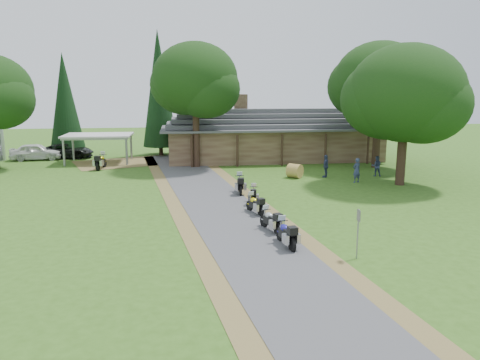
{
  "coord_description": "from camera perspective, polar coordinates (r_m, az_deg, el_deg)",
  "views": [
    {
      "loc": [
        -2.94,
        -20.99,
        7.09
      ],
      "look_at": [
        0.47,
        5.74,
        1.6
      ],
      "focal_mm": 35.0,
      "sensor_mm": 36.0,
      "label": 1
    }
  ],
  "objects": [
    {
      "name": "oak_lodge_right",
      "position": [
        42.19,
        16.59,
        9.55
      ],
      "size": [
        7.82,
        7.82,
        11.98
      ],
      "primitive_type": null,
      "color": "black",
      "rests_on": "ground"
    },
    {
      "name": "person_a",
      "position": [
        35.51,
        14.04,
        1.41
      ],
      "size": [
        0.73,
        0.64,
        2.14
      ],
      "primitive_type": "imported",
      "rotation": [
        0.0,
        0.0,
        3.53
      ],
      "color": "navy",
      "rests_on": "ground"
    },
    {
      "name": "ground",
      "position": [
        22.35,
        0.67,
        -6.98
      ],
      "size": [
        120.0,
        120.0,
        0.0
      ],
      "primitive_type": "plane",
      "color": "#335A19",
      "rests_on": "ground"
    },
    {
      "name": "motorcycle_row_b",
      "position": [
        23.17,
        3.76,
        -4.8
      ],
      "size": [
        1.1,
        1.82,
        1.18
      ],
      "primitive_type": null,
      "rotation": [
        0.0,
        0.0,
        1.91
      ],
      "color": "#B0B3B8",
      "rests_on": "ground"
    },
    {
      "name": "person_b",
      "position": [
        38.42,
        16.32,
        1.84
      ],
      "size": [
        0.62,
        0.52,
        1.89
      ],
      "primitive_type": "imported",
      "rotation": [
        0.0,
        0.0,
        2.85
      ],
      "color": "navy",
      "rests_on": "ground"
    },
    {
      "name": "lodge",
      "position": [
        46.11,
        3.97,
        5.71
      ],
      "size": [
        21.4,
        9.4,
        4.9
      ],
      "primitive_type": null,
      "color": "brown",
      "rests_on": "ground"
    },
    {
      "name": "motorcycle_row_e",
      "position": [
        31.09,
        0.0,
        -0.41
      ],
      "size": [
        0.76,
        1.98,
        1.33
      ],
      "primitive_type": null,
      "rotation": [
        0.0,
        0.0,
        1.5
      ],
      "color": "black",
      "rests_on": "ground"
    },
    {
      "name": "cedar_far",
      "position": [
        50.44,
        -20.53,
        8.57
      ],
      "size": [
        3.35,
        3.35,
        10.26
      ],
      "primitive_type": "cone",
      "color": "black",
      "rests_on": "ground"
    },
    {
      "name": "sign_post",
      "position": [
        19.96,
        14.16,
        -6.43
      ],
      "size": [
        0.38,
        0.06,
        2.12
      ],
      "primitive_type": null,
      "color": "gray",
      "rests_on": "ground"
    },
    {
      "name": "motorcycle_carport_a",
      "position": [
        41.82,
        -16.59,
        2.26
      ],
      "size": [
        1.03,
        2.16,
        1.42
      ],
      "primitive_type": null,
      "rotation": [
        0.0,
        0.0,
        1.39
      ],
      "color": "#BFBD04",
      "rests_on": "ground"
    },
    {
      "name": "motorcycle_row_c",
      "position": [
        26.2,
        1.85,
        -2.89
      ],
      "size": [
        1.08,
        1.77,
        1.15
      ],
      "primitive_type": null,
      "rotation": [
        0.0,
        0.0,
        1.91
      ],
      "color": "yellow",
      "rests_on": "ground"
    },
    {
      "name": "driveway",
      "position": [
        26.09,
        -1.64,
        -4.26
      ],
      "size": [
        51.95,
        51.95,
        0.0
      ],
      "primitive_type": "plane",
      "rotation": [
        0.0,
        0.0,
        0.14
      ],
      "color": "#464648",
      "rests_on": "ground"
    },
    {
      "name": "person_c",
      "position": [
        37.01,
        10.42,
        1.92
      ],
      "size": [
        0.67,
        0.73,
        2.08
      ],
      "primitive_type": "imported",
      "rotation": [
        0.0,
        0.0,
        4.17
      ],
      "color": "navy",
      "rests_on": "ground"
    },
    {
      "name": "oak_lodge_left",
      "position": [
        40.76,
        -5.45,
        10.14
      ],
      "size": [
        7.28,
        7.28,
        12.29
      ],
      "primitive_type": null,
      "color": "black",
      "rests_on": "ground"
    },
    {
      "name": "hay_bale",
      "position": [
        36.55,
        6.7,
        1.11
      ],
      "size": [
        1.47,
        1.47,
        1.08
      ],
      "primitive_type": "cylinder",
      "rotation": [
        1.57,
        0.0,
        0.81
      ],
      "color": "olive",
      "rests_on": "ground"
    },
    {
      "name": "car_dark_suv",
      "position": [
        49.17,
        -20.4,
        3.75
      ],
      "size": [
        2.79,
        5.7,
        2.12
      ],
      "primitive_type": "imported",
      "rotation": [
        0.0,
        0.0,
        1.49
      ],
      "color": "black",
      "rests_on": "ground"
    },
    {
      "name": "car_white_sedan",
      "position": [
        48.99,
        -23.6,
        3.42
      ],
      "size": [
        3.1,
        6.25,
        2.01
      ],
      "primitive_type": "imported",
      "rotation": [
        0.0,
        0.0,
        1.66
      ],
      "color": "silver",
      "rests_on": "ground"
    },
    {
      "name": "oak_driveway",
      "position": [
        35.12,
        19.42,
        7.9
      ],
      "size": [
        8.06,
        8.06,
        10.54
      ],
      "primitive_type": null,
      "color": "black",
      "rests_on": "ground"
    },
    {
      "name": "cedar_near",
      "position": [
        48.58,
        -9.83,
        10.38
      ],
      "size": [
        3.53,
        3.53,
        12.54
      ],
      "primitive_type": "cone",
      "color": "black",
      "rests_on": "ground"
    },
    {
      "name": "carport",
      "position": [
        45.32,
        -16.82,
        3.7
      ],
      "size": [
        6.14,
        4.15,
        2.63
      ],
      "primitive_type": null,
      "rotation": [
        0.0,
        0.0,
        -0.02
      ],
      "color": "silver",
      "rests_on": "ground"
    },
    {
      "name": "motorcycle_row_d",
      "position": [
        28.48,
        1.67,
        -1.73
      ],
      "size": [
        0.82,
        1.72,
        1.13
      ],
      "primitive_type": null,
      "rotation": [
        0.0,
        0.0,
        1.4
      ],
      "color": "orange",
      "rests_on": "ground"
    },
    {
      "name": "motorcycle_row_a",
      "position": [
        21.05,
        5.63,
        -6.41
      ],
      "size": [
        0.88,
        1.92,
        1.27
      ],
      "primitive_type": null,
      "rotation": [
        0.0,
        0.0,
        1.73
      ],
      "color": "#25229C",
      "rests_on": "ground"
    }
  ]
}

